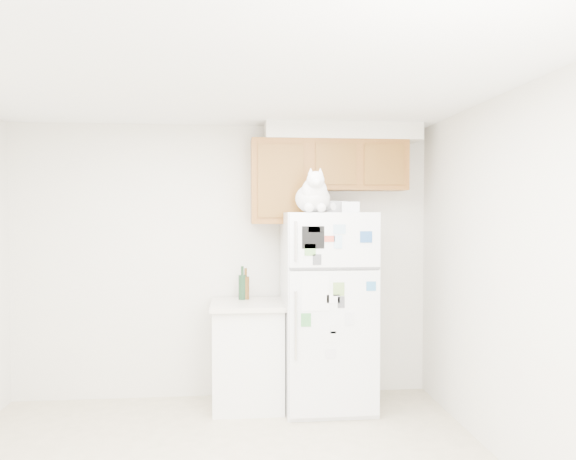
{
  "coord_description": "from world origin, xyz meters",
  "views": [
    {
      "loc": [
        0.08,
        -3.2,
        1.7
      ],
      "look_at": [
        0.55,
        1.55,
        1.55
      ],
      "focal_mm": 35.0,
      "sensor_mm": 36.0,
      "label": 1
    }
  ],
  "objects": [
    {
      "name": "room_shell",
      "position": [
        0.12,
        0.24,
        1.67
      ],
      "size": [
        3.84,
        4.04,
        2.52
      ],
      "color": "beige",
      "rests_on": "ground_plane"
    },
    {
      "name": "refrigerator",
      "position": [
        0.9,
        1.61,
        0.85
      ],
      "size": [
        0.76,
        0.78,
        1.7
      ],
      "color": "white",
      "rests_on": "ground_plane"
    },
    {
      "name": "base_counter",
      "position": [
        0.21,
        1.68,
        0.46
      ],
      "size": [
        0.64,
        0.64,
        0.92
      ],
      "color": "white",
      "rests_on": "ground_plane"
    },
    {
      "name": "cat",
      "position": [
        0.75,
        1.38,
        1.84
      ],
      "size": [
        0.35,
        0.51,
        0.36
      ],
      "color": "white",
      "rests_on": "refrigerator"
    },
    {
      "name": "storage_box_back",
      "position": [
        1.02,
        1.71,
        1.75
      ],
      "size": [
        0.22,
        0.19,
        0.1
      ],
      "primitive_type": "cube",
      "rotation": [
        0.0,
        0.0,
        -0.42
      ],
      "color": "white",
      "rests_on": "refrigerator"
    },
    {
      "name": "storage_box_front",
      "position": [
        1.08,
        1.51,
        1.74
      ],
      "size": [
        0.16,
        0.13,
        0.09
      ],
      "primitive_type": "cube",
      "rotation": [
        0.0,
        0.0,
        -0.12
      ],
      "color": "white",
      "rests_on": "refrigerator"
    },
    {
      "name": "bottle_green",
      "position": [
        0.17,
        1.81,
        1.07
      ],
      "size": [
        0.07,
        0.07,
        0.3
      ],
      "primitive_type": null,
      "color": "#19381E",
      "rests_on": "base_counter"
    },
    {
      "name": "bottle_amber",
      "position": [
        0.2,
        1.82,
        1.06
      ],
      "size": [
        0.07,
        0.07,
        0.28
      ],
      "primitive_type": null,
      "color": "#593814",
      "rests_on": "base_counter"
    }
  ]
}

